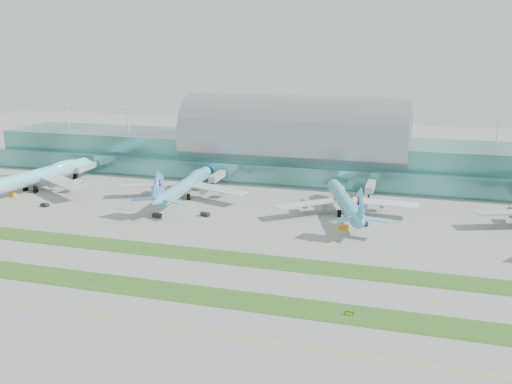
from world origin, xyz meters
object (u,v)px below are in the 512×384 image
(airliner_c, at_px, (345,200))
(taxiway_sign_east, at_px, (349,313))
(airliner_a, at_px, (37,176))
(terminal, at_px, (295,149))
(airliner_b, at_px, (186,185))

(airliner_c, relative_size, taxiway_sign_east, 28.69)
(airliner_a, bearing_deg, airliner_c, 9.80)
(terminal, relative_size, airliner_a, 4.11)
(airliner_b, xyz_separation_m, taxiway_sign_east, (88.48, -98.20, -5.57))
(airliner_a, distance_m, airliner_c, 149.61)
(airliner_b, height_order, airliner_c, airliner_b)
(terminal, distance_m, airliner_c, 74.81)
(airliner_c, xyz_separation_m, taxiway_sign_east, (14.08, -92.16, -5.35))
(airliner_a, distance_m, taxiway_sign_east, 187.38)
(airliner_a, height_order, airliner_b, airliner_a)
(terminal, height_order, taxiway_sign_east, terminal)
(terminal, relative_size, taxiway_sign_east, 145.91)
(airliner_a, xyz_separation_m, airliner_b, (75.20, 7.21, -0.99))
(airliner_a, distance_m, airliner_b, 75.55)
(airliner_b, xyz_separation_m, airliner_c, (74.39, -6.03, -0.22))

